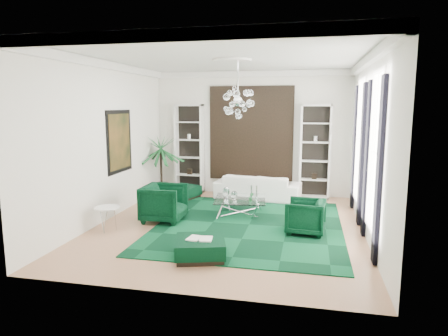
% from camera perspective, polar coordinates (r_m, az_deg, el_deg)
% --- Properties ---
extents(floor, '(6.00, 7.00, 0.02)m').
position_cam_1_polar(floor, '(9.39, 0.68, -8.26)').
color(floor, tan).
rests_on(floor, ground).
extents(ceiling, '(6.00, 7.00, 0.02)m').
position_cam_1_polar(ceiling, '(9.02, 0.73, 15.59)').
color(ceiling, white).
rests_on(ceiling, ground).
extents(wall_back, '(6.00, 0.02, 3.80)m').
position_cam_1_polar(wall_back, '(12.45, 3.92, 4.95)').
color(wall_back, white).
rests_on(wall_back, ground).
extents(wall_front, '(6.00, 0.02, 3.80)m').
position_cam_1_polar(wall_front, '(5.63, -6.39, 0.02)').
color(wall_front, white).
rests_on(wall_front, ground).
extents(wall_left, '(0.02, 7.00, 3.80)m').
position_cam_1_polar(wall_left, '(10.04, -16.41, 3.64)').
color(wall_left, white).
rests_on(wall_left, ground).
extents(wall_right, '(0.02, 7.00, 3.80)m').
position_cam_1_polar(wall_right, '(8.92, 20.05, 2.83)').
color(wall_right, white).
rests_on(wall_right, ground).
extents(crown_molding, '(6.00, 7.00, 0.18)m').
position_cam_1_polar(crown_molding, '(9.01, 0.73, 14.89)').
color(crown_molding, white).
rests_on(crown_molding, ceiling).
extents(ceiling_medallion, '(0.90, 0.90, 0.05)m').
position_cam_1_polar(ceiling_medallion, '(9.31, 1.11, 15.13)').
color(ceiling_medallion, white).
rests_on(ceiling_medallion, ceiling).
extents(tapestry, '(2.50, 0.06, 2.80)m').
position_cam_1_polar(tapestry, '(12.40, 3.89, 4.93)').
color(tapestry, black).
rests_on(tapestry, wall_back).
extents(shelving_left, '(0.90, 0.38, 2.80)m').
position_cam_1_polar(shelving_left, '(12.73, -4.96, 2.76)').
color(shelving_left, white).
rests_on(shelving_left, floor).
extents(shelving_right, '(0.90, 0.38, 2.80)m').
position_cam_1_polar(shelving_right, '(12.18, 12.88, 2.29)').
color(shelving_right, white).
rests_on(shelving_right, floor).
extents(painting, '(0.04, 1.30, 1.60)m').
position_cam_1_polar(painting, '(10.56, -14.66, 3.68)').
color(painting, black).
rests_on(painting, wall_left).
extents(window_near, '(0.03, 1.10, 2.90)m').
position_cam_1_polar(window_near, '(8.03, 20.77, 2.16)').
color(window_near, white).
rests_on(window_near, wall_right).
extents(curtain_near_a, '(0.07, 0.30, 3.25)m').
position_cam_1_polar(curtain_near_a, '(7.29, 21.29, -0.49)').
color(curtain_near_a, black).
rests_on(curtain_near_a, floor).
extents(curtain_near_b, '(0.07, 0.30, 3.25)m').
position_cam_1_polar(curtain_near_b, '(8.82, 19.72, 1.14)').
color(curtain_near_b, black).
rests_on(curtain_near_b, floor).
extents(window_far, '(0.03, 1.10, 2.90)m').
position_cam_1_polar(window_far, '(10.39, 18.84, 3.69)').
color(window_far, white).
rests_on(window_far, wall_right).
extents(curtain_far_a, '(0.07, 0.30, 3.25)m').
position_cam_1_polar(curtain_far_a, '(9.64, 19.08, 1.81)').
color(curtain_far_a, black).
rests_on(curtain_far_a, floor).
extents(curtain_far_b, '(0.07, 0.30, 3.25)m').
position_cam_1_polar(curtain_far_b, '(11.19, 18.14, 2.78)').
color(curtain_far_b, black).
rests_on(curtain_far_b, floor).
extents(rug, '(4.20, 5.00, 0.02)m').
position_cam_1_polar(rug, '(9.41, 3.61, -8.11)').
color(rug, black).
rests_on(rug, floor).
extents(sofa, '(2.58, 1.21, 0.73)m').
position_cam_1_polar(sofa, '(11.93, 4.85, -2.69)').
color(sofa, white).
rests_on(sofa, floor).
extents(armchair_left, '(0.99, 0.96, 0.89)m').
position_cam_1_polar(armchair_left, '(9.72, -8.55, -4.96)').
color(armchair_left, black).
rests_on(armchair_left, floor).
extents(armchair_right, '(0.90, 0.88, 0.75)m').
position_cam_1_polar(armchair_right, '(8.91, 11.57, -6.82)').
color(armchair_right, black).
rests_on(armchair_right, floor).
extents(coffee_table, '(1.41, 1.41, 0.43)m').
position_cam_1_polar(coffee_table, '(10.18, 2.31, -5.56)').
color(coffee_table, white).
rests_on(coffee_table, floor).
extents(ottoman_side, '(1.06, 1.06, 0.36)m').
position_cam_1_polar(ottoman_side, '(12.06, -5.86, -3.46)').
color(ottoman_side, black).
rests_on(ottoman_side, floor).
extents(ottoman_front, '(1.10, 1.10, 0.36)m').
position_cam_1_polar(ottoman_front, '(7.45, -3.42, -11.40)').
color(ottoman_front, black).
rests_on(ottoman_front, floor).
extents(book, '(0.46, 0.31, 0.03)m').
position_cam_1_polar(book, '(7.39, -3.43, -9.98)').
color(book, white).
rests_on(book, ottoman_front).
extents(side_table, '(0.65, 0.65, 0.53)m').
position_cam_1_polar(side_table, '(9.29, -16.28, -7.05)').
color(side_table, white).
rests_on(side_table, floor).
extents(palm, '(1.94, 1.94, 2.37)m').
position_cam_1_polar(palm, '(12.35, -8.98, 1.49)').
color(palm, '#1B622E').
rests_on(palm, floor).
extents(chandelier, '(1.11, 1.11, 0.80)m').
position_cam_1_polar(chandelier, '(9.17, 1.99, 9.47)').
color(chandelier, white).
rests_on(chandelier, ceiling).
extents(table_plant, '(0.13, 0.10, 0.23)m').
position_cam_1_polar(table_plant, '(9.80, 3.88, -4.16)').
color(table_plant, '#1B622E').
rests_on(table_plant, coffee_table).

